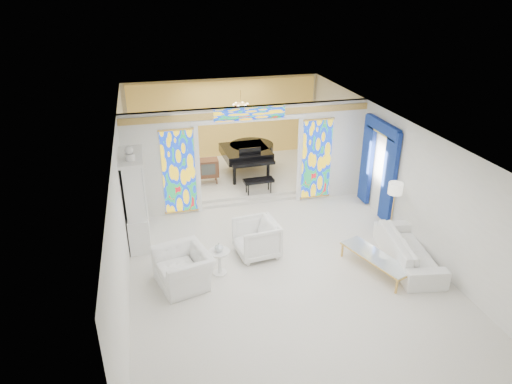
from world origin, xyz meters
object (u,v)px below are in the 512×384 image
object	(u,v)px
armchair_left	(183,268)
tv_console	(208,168)
grand_piano	(249,152)
sofa	(409,250)
coffee_table	(376,257)
armchair_right	(256,239)
china_cabinet	(136,201)

from	to	relation	value
armchair_left	tv_console	distance (m)	5.13
grand_piano	tv_console	distance (m)	1.58
armchair_left	sofa	size ratio (longest dim) A/B	0.51
coffee_table	tv_console	bearing A→B (deg)	118.80
coffee_table	tv_console	size ratio (longest dim) A/B	2.40
sofa	coffee_table	world-z (taller)	sofa
coffee_table	armchair_right	bearing A→B (deg)	151.79
armchair_left	grand_piano	xyz separation A→B (m)	(2.76, 5.46, 0.54)
china_cabinet	armchair_left	size ratio (longest dim) A/B	2.22
armchair_left	grand_piano	size ratio (longest dim) A/B	0.43
armchair_right	grand_piano	size ratio (longest dim) A/B	0.35
coffee_table	grand_piano	size ratio (longest dim) A/B	0.67
china_cabinet	coffee_table	bearing A→B (deg)	-26.88
armchair_right	grand_piano	bearing A→B (deg)	162.64
china_cabinet	grand_piano	xyz separation A→B (m)	(3.67, 3.39, -0.23)
sofa	coffee_table	xyz separation A→B (m)	(-0.92, -0.13, 0.02)
coffee_table	china_cabinet	bearing A→B (deg)	153.12
armchair_right	tv_console	world-z (taller)	tv_console
tv_console	china_cabinet	bearing A→B (deg)	-125.69
armchair_right	tv_console	xyz separation A→B (m)	(-0.55, 4.20, 0.25)
sofa	armchair_left	bearing A→B (deg)	94.37
china_cabinet	grand_piano	distance (m)	5.00
grand_piano	china_cabinet	bearing A→B (deg)	-139.27
tv_console	sofa	bearing A→B (deg)	-52.16
china_cabinet	armchair_left	distance (m)	2.39
china_cabinet	sofa	size ratio (longest dim) A/B	1.14
armchair_left	armchair_right	world-z (taller)	armchair_right
sofa	grand_piano	distance (m)	6.45
china_cabinet	armchair_left	xyz separation A→B (m)	(0.91, -2.07, -0.77)
armchair_right	coffee_table	distance (m)	2.83
armchair_right	tv_console	size ratio (longest dim) A/B	1.25
armchair_left	grand_piano	distance (m)	6.14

